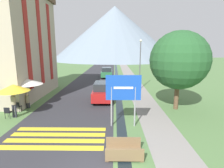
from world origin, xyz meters
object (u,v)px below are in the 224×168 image
object	(u,v)px
parked_car_near	(102,91)
streetlamp	(140,61)
hotel_building	(13,38)
parked_car_far	(107,72)
road_sign	(123,92)
cafe_umbrella_front_yellow	(13,88)
person_seated_far	(28,100)
tree_by_path	(179,60)
person_standing_terrace	(14,104)
footbridge	(124,151)
cafe_umbrella_middle_white	(28,82)
cafe_chair_far_left	(32,97)
cafe_chair_near_right	(17,106)
cafe_chair_nearest	(8,112)

from	to	relation	value
parked_car_near	streetlamp	distance (m)	6.90
hotel_building	parked_car_far	world-z (taller)	hotel_building
road_sign	cafe_umbrella_front_yellow	bearing A→B (deg)	168.86
parked_car_near	parked_car_far	bearing A→B (deg)	90.64
person_seated_far	tree_by_path	distance (m)	12.85
hotel_building	person_standing_terrace	world-z (taller)	hotel_building
road_sign	footbridge	world-z (taller)	road_sign
parked_car_far	cafe_umbrella_front_yellow	size ratio (longest dim) A/B	1.57
person_seated_far	streetlamp	size ratio (longest dim) A/B	0.21
cafe_umbrella_middle_white	person_standing_terrace	xyz separation A→B (m)	(0.08, -2.49, -1.13)
parked_car_far	cafe_umbrella_middle_white	distance (m)	16.84
parked_car_far	cafe_chair_far_left	bearing A→B (deg)	-113.55
cafe_umbrella_middle_white	person_standing_terrace	distance (m)	2.73
parked_car_far	streetlamp	xyz separation A→B (m)	(4.39, -9.08, 2.59)
hotel_building	person_standing_terrace	xyz separation A→B (m)	(2.91, -5.88, -4.95)
footbridge	parked_car_near	bearing A→B (deg)	100.22
cafe_umbrella_middle_white	person_standing_terrace	size ratio (longest dim) A/B	1.35
hotel_building	person_seated_far	distance (m)	7.12
parked_car_near	parked_car_far	xyz separation A→B (m)	(-0.16, 13.87, 0.00)
person_standing_terrace	footbridge	bearing A→B (deg)	-30.75
parked_car_far	person_standing_terrace	world-z (taller)	parked_car_far
cafe_chair_near_right	hotel_building	bearing A→B (deg)	107.93
hotel_building	road_sign	xyz separation A→B (m)	(10.71, -7.25, -3.74)
cafe_chair_nearest	cafe_umbrella_middle_white	bearing A→B (deg)	84.61
parked_car_far	cafe_chair_nearest	size ratio (longest dim) A/B	4.48
cafe_chair_far_left	cafe_umbrella_middle_white	xyz separation A→B (m)	(0.34, -1.10, 1.67)
footbridge	cafe_umbrella_front_yellow	distance (m)	9.25
cafe_chair_near_right	streetlamp	size ratio (longest dim) A/B	0.14
person_standing_terrace	person_seated_far	world-z (taller)	person_standing_terrace
cafe_chair_near_right	cafe_umbrella_front_yellow	size ratio (longest dim) A/B	0.35
cafe_chair_far_left	parked_car_far	bearing A→B (deg)	50.63
tree_by_path	road_sign	bearing A→B (deg)	-143.19
streetlamp	tree_by_path	xyz separation A→B (m)	(2.04, -7.04, 0.52)
footbridge	tree_by_path	bearing A→B (deg)	54.77
parked_car_far	person_seated_far	bearing A→B (deg)	-110.39
parked_car_far	cafe_chair_near_right	size ratio (longest dim) A/B	4.48
cafe_umbrella_front_yellow	tree_by_path	distance (m)	12.65
parked_car_near	cafe_umbrella_middle_white	xyz separation A→B (m)	(-6.17, -1.81, 1.27)
parked_car_near	tree_by_path	distance (m)	7.36
person_standing_terrace	person_seated_far	size ratio (longest dim) A/B	1.41
hotel_building	road_sign	distance (m)	13.46
cafe_chair_near_right	person_seated_far	xyz separation A→B (m)	(0.29, 1.05, 0.19)
cafe_chair_far_left	road_sign	bearing A→B (deg)	-46.89
parked_car_far	cafe_umbrella_middle_white	world-z (taller)	cafe_umbrella_middle_white
parked_car_near	cafe_chair_near_right	world-z (taller)	parked_car_near
footbridge	streetlamp	bearing A→B (deg)	79.09
cafe_chair_nearest	tree_by_path	distance (m)	13.39
road_sign	tree_by_path	bearing A→B (deg)	36.81
cafe_chair_nearest	cafe_umbrella_front_yellow	xyz separation A→B (m)	(0.34, 0.39, 1.65)
cafe_umbrella_middle_white	person_seated_far	xyz separation A→B (m)	(0.04, -0.41, -1.48)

